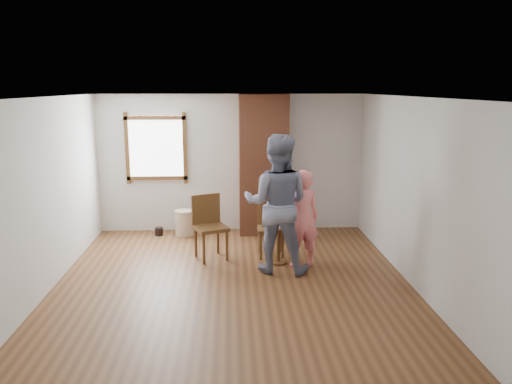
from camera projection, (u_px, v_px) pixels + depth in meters
ground at (233, 283)px, 7.08m from camera, size 5.50×5.50×0.00m
room_shell at (228, 151)px, 7.29m from camera, size 5.04×5.52×2.62m
brick_chimney at (263, 165)px, 9.28m from camera, size 0.90×0.50×2.60m
stoneware_crock at (185, 223)px, 9.32m from camera, size 0.39×0.39×0.48m
dark_pot at (159, 231)px, 9.33m from camera, size 0.18×0.18×0.15m
dining_chair_left at (209, 223)px, 8.04m from camera, size 0.63×0.63×1.03m
dining_chair_right at (271, 224)px, 8.18m from camera, size 0.44×0.44×0.92m
side_table at (278, 238)px, 7.80m from camera, size 0.40×0.40×0.60m
cake_plate at (279, 226)px, 7.76m from camera, size 0.18×0.18×0.01m
cake_slice at (279, 224)px, 7.75m from camera, size 0.08×0.07×0.06m
man at (277, 204)px, 7.37m from camera, size 1.15×0.99×2.07m
person_pink at (302, 219)px, 7.61m from camera, size 0.61×0.46×1.52m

